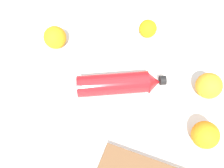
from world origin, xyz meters
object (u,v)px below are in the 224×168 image
(orange_0, at_px, (54,37))
(orange_1, at_px, (208,86))
(orange_3, at_px, (147,29))
(water_bottle, at_px, (118,84))
(orange_2, at_px, (204,135))

(orange_0, relative_size, orange_1, 1.00)
(orange_0, bearing_deg, orange_3, 12.87)
(water_bottle, relative_size, orange_0, 3.48)
(orange_0, distance_m, orange_1, 0.56)
(orange_0, relative_size, orange_3, 1.21)
(orange_2, bearing_deg, orange_1, 77.79)
(orange_1, bearing_deg, orange_2, -102.21)
(orange_1, bearing_deg, orange_3, 125.36)
(orange_2, distance_m, orange_3, 0.45)
(orange_0, height_order, orange_3, orange_0)
(water_bottle, xyz_separation_m, orange_3, (0.10, 0.27, -0.00))
(orange_1, height_order, orange_3, orange_1)
(orange_0, bearing_deg, orange_1, -19.13)
(water_bottle, distance_m, orange_1, 0.28)
(water_bottle, distance_m, orange_3, 0.28)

